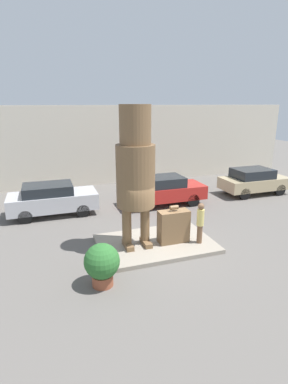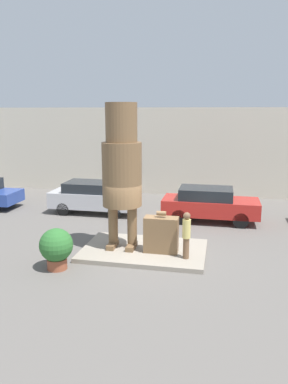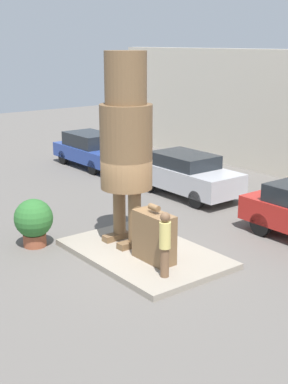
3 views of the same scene
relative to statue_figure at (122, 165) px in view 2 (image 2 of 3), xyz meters
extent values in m
plane|color=#605B56|center=(0.80, -0.02, -3.17)|extent=(60.00, 60.00, 0.00)
cube|color=gray|center=(0.80, -0.02, -3.09)|extent=(4.41, 2.90, 0.16)
cube|color=beige|center=(0.80, 10.02, -0.56)|extent=(28.00, 0.60, 5.22)
cube|color=brown|center=(-0.36, -0.12, -2.93)|extent=(0.27, 0.80, 0.17)
cube|color=brown|center=(0.36, -0.12, -2.93)|extent=(0.27, 0.80, 0.17)
cylinder|color=brown|center=(-0.36, 0.00, -2.14)|extent=(0.35, 0.35, 1.39)
cylinder|color=brown|center=(0.36, 0.00, -2.14)|extent=(0.35, 0.35, 1.39)
cylinder|color=brown|center=(0.00, 0.00, -0.33)|extent=(1.39, 1.39, 2.24)
cylinder|color=brown|center=(0.00, 0.00, 1.47)|extent=(1.10, 1.10, 1.34)
cube|color=brown|center=(1.45, -0.20, -2.38)|extent=(1.18, 0.53, 1.26)
cylinder|color=brown|center=(1.45, -0.20, -1.61)|extent=(0.33, 0.16, 0.16)
cylinder|color=brown|center=(2.36, -0.62, -2.65)|extent=(0.21, 0.21, 0.72)
cylinder|color=#DBC66B|center=(2.36, -0.62, -1.97)|extent=(0.27, 0.27, 0.64)
sphere|color=brown|center=(2.36, -0.62, -1.53)|extent=(0.24, 0.24, 0.24)
cylinder|color=black|center=(-7.72, 5.36, -2.85)|extent=(0.63, 0.18, 0.63)
cube|color=#B7B7BC|center=(-2.78, 4.79, -2.47)|extent=(4.22, 1.78, 0.78)
cube|color=#1E2328|center=(-2.99, 4.79, -1.84)|extent=(2.32, 1.60, 0.47)
cylinder|color=black|center=(-1.47, 5.59, -2.85)|extent=(0.63, 0.18, 0.63)
cylinder|color=black|center=(-1.47, 3.99, -2.85)|extent=(0.63, 0.18, 0.63)
cylinder|color=black|center=(-4.09, 5.59, -2.85)|extent=(0.63, 0.18, 0.63)
cylinder|color=black|center=(-4.09, 3.99, -2.85)|extent=(0.63, 0.18, 0.63)
cube|color=#B2231E|center=(2.99, 4.45, -2.47)|extent=(4.36, 1.75, 0.72)
cube|color=#1E2328|center=(2.77, 4.45, -1.85)|extent=(2.40, 1.58, 0.51)
cylinder|color=black|center=(4.34, 5.24, -2.83)|extent=(0.69, 0.18, 0.69)
cylinder|color=black|center=(4.34, 3.67, -2.83)|extent=(0.69, 0.18, 0.69)
cylinder|color=black|center=(1.64, 5.24, -2.83)|extent=(0.69, 0.18, 0.69)
cylinder|color=black|center=(1.64, 3.67, -2.83)|extent=(0.69, 0.18, 0.69)
cylinder|color=brown|center=(-1.68, -1.97, -2.99)|extent=(0.64, 0.64, 0.36)
sphere|color=#2D6B2D|center=(-1.68, -1.97, -2.35)|extent=(1.08, 1.08, 1.08)
camera|label=1|loc=(-3.04, -9.91, 2.17)|focal=28.00mm
camera|label=2|loc=(3.40, -12.51, 1.87)|focal=35.00mm
camera|label=3|loc=(11.27, -8.13, 2.37)|focal=50.00mm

